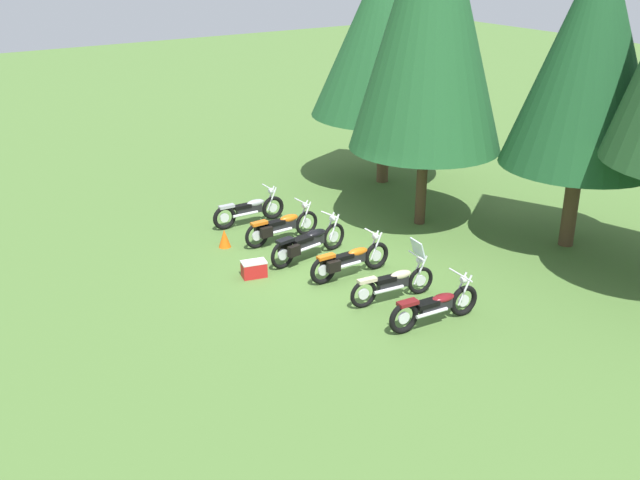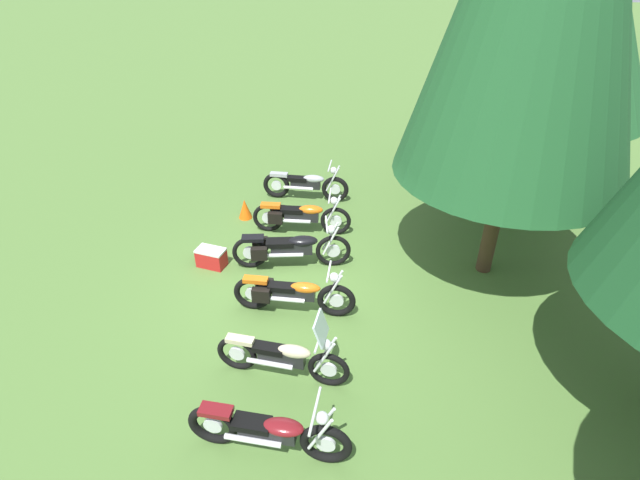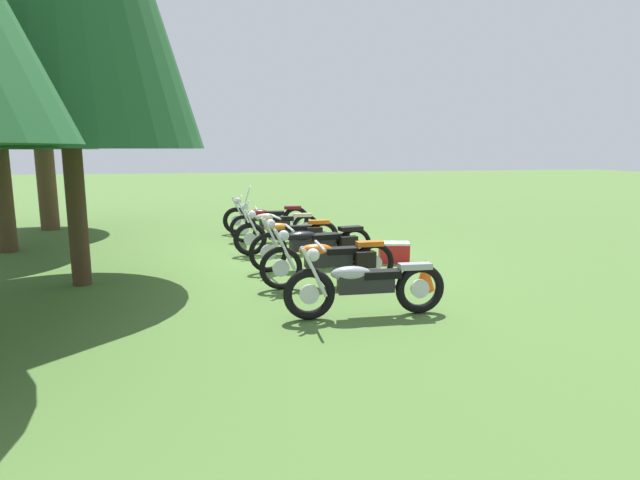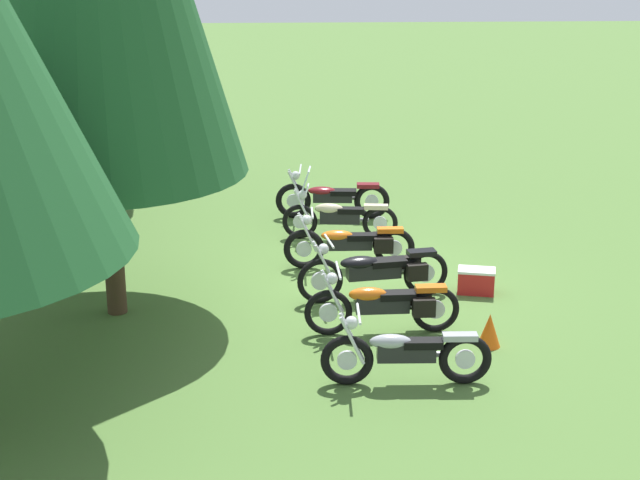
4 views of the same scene
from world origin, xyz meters
name	(u,v)px [view 4 (image 4 of 4)]	position (x,y,z in m)	size (l,w,h in m)	color
ground_plane	(362,282)	(0.00, 0.00, 0.00)	(80.00, 80.00, 0.00)	#4C7033
motorcycle_0	(405,353)	(-3.62, -0.23, 0.42)	(0.64, 2.18, 0.99)	black
motorcycle_1	(385,304)	(-2.03, -0.16, 0.45)	(0.68, 2.23, 1.00)	black
motorcycle_2	(376,270)	(-0.71, -0.16, 0.47)	(0.80, 2.40, 1.01)	black
motorcycle_3	(352,244)	(0.68, 0.11, 0.43)	(0.60, 2.22, 1.00)	black
motorcycle_4	(338,216)	(2.22, 0.26, 0.45)	(0.63, 2.13, 1.34)	black
motorcycle_5	(332,197)	(3.53, 0.29, 0.43)	(0.74, 2.25, 1.00)	black
picnic_cooler	(476,281)	(-0.55, -1.77, 0.20)	(0.46, 0.64, 0.40)	red
traffic_cone	(489,330)	(-2.54, -1.55, 0.24)	(0.32, 0.32, 0.48)	#EA590F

